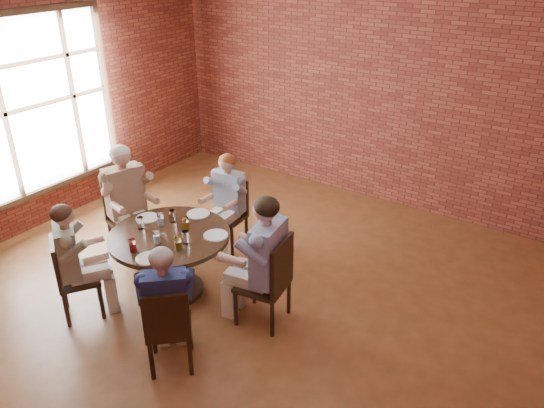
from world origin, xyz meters
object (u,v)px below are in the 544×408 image
Objects in this scene: chair_c at (127,212)px; smartphone at (155,257)px; diner_c at (128,202)px; chair_e at (168,327)px; chair_b at (231,211)px; diner_b at (227,203)px; chair_d at (70,275)px; dining_table at (171,251)px; diner_d at (76,262)px; diner_a at (262,261)px; chair_a at (271,279)px; diner_e at (167,308)px.

chair_c is 1.55m from smartphone.
chair_e is (1.84, -1.23, -0.21)m from diner_c.
chair_b is 0.71× the size of diner_b.
diner_c reaches higher than chair_c.
chair_d reaches higher than chair_b.
diner_b is at bearing -90.00° from chair_b.
dining_table is 1.43× the size of chair_e.
diner_c is 1.25m from diner_d.
diner_a reaches higher than chair_b.
dining_table is at bearing -90.00° from chair_e.
diner_a is at bearing -76.75° from chair_c.
diner_a is at bearing -114.88° from chair_d.
diner_a is at bearing -42.85° from diner_b.
chair_a is 0.21m from diner_a.
chair_e is at bearing 90.00° from diner_e.
diner_b reaches higher than chair_d.
diner_e is at bearing -26.60° from diner_a.
diner_c is 1.11× the size of diner_e.
diner_b is 1.96m from diner_d.
chair_b is 0.16m from diner_b.
dining_table is 1.14m from diner_e.
chair_b is 0.91× the size of chair_c.
chair_a reaches higher than chair_c.
diner_c is at bearing -102.72° from chair_a.
diner_b is at bearing -134.29° from chair_a.
diner_a is 1.11× the size of diner_e.
chair_b is at bearing 90.00° from diner_b.
diner_b is at bearing 94.74° from dining_table.
chair_d is 1.00× the size of chair_e.
diner_d is at bearing -43.88° from diner_e.
diner_e is (1.34, 0.04, 0.14)m from chair_d.
diner_d is 1.42× the size of chair_e.
diner_e reaches higher than chair_d.
diner_b is 2.12m from diner_e.
chair_e is at bearing -70.73° from chair_b.
dining_table is at bearing -90.00° from diner_d.
diner_a is 1.58m from chair_b.
diner_d is 1.36m from chair_e.
diner_a reaches higher than chair_c.
diner_a reaches higher than smartphone.
diner_e is (-0.05, 0.06, 0.14)m from chair_e.
diner_d is 9.17× the size of smartphone.
chair_c is 0.69× the size of diner_c.
chair_c is 0.77× the size of diner_e.
diner_b is 0.89× the size of diner_c.
diner_a is at bearing -44.89° from chair_b.
diner_b reaches higher than chair_a.
diner_b is at bearing -108.66° from diner_e.
diner_e is at bearing -70.73° from diner_b.
diner_c reaches higher than diner_e.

